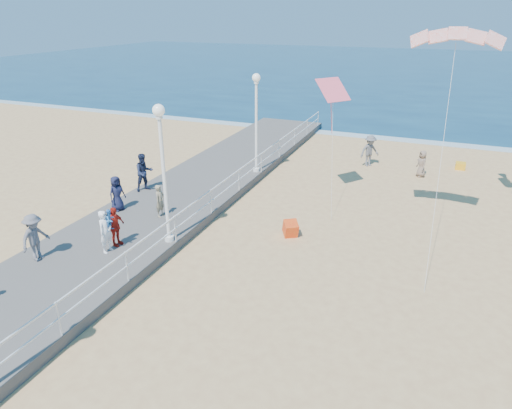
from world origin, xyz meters
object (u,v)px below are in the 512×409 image
at_px(spectator_2, 35,237).
at_px(spectator_6, 160,201).
at_px(woman_holding_toddler, 106,232).
at_px(beach_chair_left, 460,166).
at_px(beach_walker_c, 422,164).
at_px(lamp_post_far, 256,113).
at_px(spectator_7, 144,172).
at_px(spectator_4, 117,193).
at_px(beach_walker_a, 370,151).
at_px(box_kite, 290,230).
at_px(spectator_3, 115,227).
at_px(lamp_post_mid, 163,161).
at_px(toddler_held, 110,220).

distance_m(spectator_2, spectator_6, 5.28).
height_order(woman_holding_toddler, beach_chair_left, woman_holding_toddler).
height_order(spectator_2, beach_walker_c, spectator_2).
bearing_deg(spectator_6, lamp_post_far, -10.70).
relative_size(spectator_2, spectator_6, 1.22).
distance_m(lamp_post_far, woman_holding_toddler, 11.02).
bearing_deg(spectator_6, spectator_7, 47.82).
bearing_deg(woman_holding_toddler, beach_chair_left, -35.33).
relative_size(lamp_post_far, spectator_4, 3.34).
relative_size(beach_walker_a, beach_walker_c, 1.25).
relative_size(spectator_7, box_kite, 3.16).
distance_m(spectator_3, beach_chair_left, 20.30).
xyz_separation_m(lamp_post_mid, beach_walker_c, (8.53, 12.77, -2.91)).
bearing_deg(woman_holding_toddler, spectator_6, -0.00).
relative_size(spectator_3, beach_walker_a, 0.83).
bearing_deg(box_kite, lamp_post_far, 90.58).
bearing_deg(beach_chair_left, spectator_3, -127.34).
distance_m(spectator_3, spectator_7, 5.79).
bearing_deg(toddler_held, lamp_post_mid, -44.45).
height_order(woman_holding_toddler, beach_walker_a, woman_holding_toddler).
distance_m(spectator_2, beach_chair_left, 23.02).
distance_m(toddler_held, spectator_7, 6.21).
bearing_deg(woman_holding_toddler, spectator_3, 3.35).
height_order(spectator_3, spectator_4, spectator_4).
distance_m(toddler_held, spectator_6, 3.36).
bearing_deg(beach_walker_a, woman_holding_toddler, -157.37).
xyz_separation_m(spectator_3, spectator_6, (0.09, 2.93, -0.06)).
height_order(spectator_4, spectator_7, spectator_7).
bearing_deg(spectator_6, beach_walker_c, -41.04).
distance_m(spectator_6, beach_walker_c, 14.88).
relative_size(box_kite, beach_chair_left, 1.09).
height_order(spectator_3, beach_walker_c, spectator_3).
xyz_separation_m(beach_walker_a, box_kite, (-1.43, -10.74, -0.64)).
distance_m(toddler_held, spectator_3, 0.64).
bearing_deg(spectator_7, lamp_post_far, -5.47).
distance_m(lamp_post_mid, spectator_6, 3.52).
relative_size(lamp_post_mid, spectator_4, 3.34).
distance_m(toddler_held, box_kite, 7.16).
distance_m(lamp_post_mid, box_kite, 5.99).
xyz_separation_m(lamp_post_far, woman_holding_toddler, (-1.64, -10.62, -2.44)).
xyz_separation_m(woman_holding_toddler, spectator_6, (0.06, 3.47, -0.10)).
bearing_deg(spectator_3, spectator_6, 6.02).
bearing_deg(toddler_held, beach_walker_c, -34.08).
bearing_deg(beach_walker_c, spectator_2, -67.26).
bearing_deg(toddler_held, spectator_7, 25.09).
height_order(lamp_post_far, spectator_2, lamp_post_far).
height_order(spectator_3, spectator_6, spectator_3).
bearing_deg(spectator_3, spectator_7, 31.73).
bearing_deg(spectator_3, spectator_4, 44.41).
bearing_deg(box_kite, toddler_held, -174.79).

